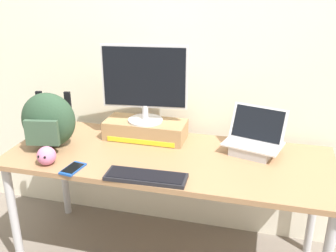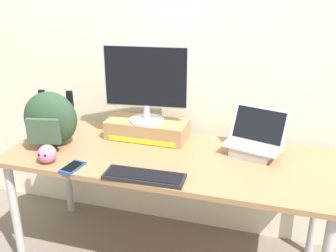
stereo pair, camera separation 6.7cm
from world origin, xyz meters
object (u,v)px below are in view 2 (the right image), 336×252
(plush_toy, at_px, (47,154))
(open_laptop, at_px, (254,145))
(external_keyboard, at_px, (144,176))
(coffee_mug, at_px, (67,119))
(toner_box_yellow, at_px, (147,129))
(messenger_backpack, at_px, (50,119))
(cell_phone, at_px, (73,167))
(desktop_monitor, at_px, (146,83))

(plush_toy, bearing_deg, open_laptop, 22.05)
(plush_toy, bearing_deg, external_keyboard, -1.46)
(plush_toy, bearing_deg, coffee_mug, 109.52)
(toner_box_yellow, distance_m, messenger_backpack, 0.58)
(coffee_mug, bearing_deg, messenger_backpack, -74.96)
(open_laptop, xyz_separation_m, cell_phone, (-0.91, -0.45, -0.05))
(open_laptop, bearing_deg, messenger_backpack, -154.28)
(toner_box_yellow, relative_size, external_keyboard, 1.19)
(external_keyboard, bearing_deg, plush_toy, 176.40)
(open_laptop, xyz_separation_m, messenger_backpack, (-1.18, -0.21, 0.11))
(desktop_monitor, relative_size, external_keyboard, 1.23)
(coffee_mug, relative_size, plush_toy, 1.19)
(open_laptop, bearing_deg, cell_phone, -138.06)
(coffee_mug, distance_m, cell_phone, 0.66)
(toner_box_yellow, xyz_separation_m, messenger_backpack, (-0.51, -0.26, 0.11))
(coffee_mug, bearing_deg, desktop_monitor, -5.59)
(external_keyboard, xyz_separation_m, messenger_backpack, (-0.67, 0.23, 0.15))
(open_laptop, bearing_deg, external_keyboard, -122.99)
(external_keyboard, height_order, coffee_mug, coffee_mug)
(coffee_mug, bearing_deg, cell_phone, -57.60)
(open_laptop, distance_m, coffee_mug, 1.26)
(messenger_backpack, distance_m, plush_toy, 0.27)
(messenger_backpack, bearing_deg, external_keyboard, -30.04)
(toner_box_yellow, bearing_deg, messenger_backpack, -153.41)
(open_laptop, xyz_separation_m, external_keyboard, (-0.51, -0.45, -0.04))
(external_keyboard, bearing_deg, toner_box_yellow, 105.72)
(desktop_monitor, height_order, external_keyboard, desktop_monitor)
(desktop_monitor, distance_m, messenger_backpack, 0.61)
(open_laptop, relative_size, messenger_backpack, 1.04)
(messenger_backpack, xyz_separation_m, plush_toy, (0.10, -0.22, -0.11))
(toner_box_yellow, bearing_deg, desktop_monitor, -80.36)
(toner_box_yellow, height_order, desktop_monitor, desktop_monitor)
(desktop_monitor, bearing_deg, toner_box_yellow, 92.63)
(open_laptop, xyz_separation_m, plush_toy, (-1.07, -0.43, -0.00))
(desktop_monitor, distance_m, external_keyboard, 0.62)
(desktop_monitor, relative_size, open_laptop, 1.42)
(cell_phone, relative_size, plush_toy, 1.51)
(messenger_backpack, relative_size, coffee_mug, 2.85)
(coffee_mug, height_order, cell_phone, coffee_mug)
(coffee_mug, distance_m, plush_toy, 0.57)
(plush_toy, bearing_deg, desktop_monitor, 49.39)
(toner_box_yellow, relative_size, plush_toy, 4.86)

